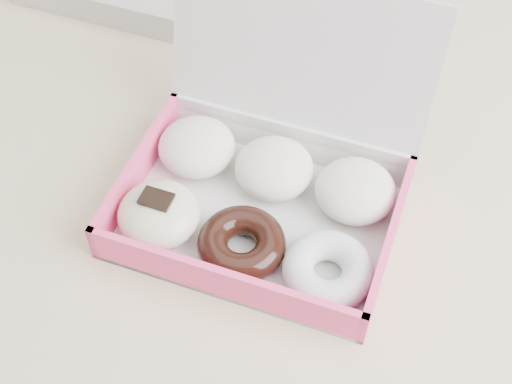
# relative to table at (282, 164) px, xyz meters

# --- Properties ---
(ground) EXTENTS (4.00, 4.00, 0.00)m
(ground) POSITION_rel_table_xyz_m (0.00, 0.00, -0.67)
(ground) COLOR black
(ground) RESTS_ON ground
(table) EXTENTS (1.20, 0.80, 0.75)m
(table) POSITION_rel_table_xyz_m (0.00, 0.00, 0.00)
(table) COLOR #D3BA8B
(table) RESTS_ON ground
(donut_box) EXTENTS (0.32, 0.29, 0.21)m
(donut_box) POSITION_rel_table_xyz_m (0.00, -0.13, 0.11)
(donut_box) COLOR silver
(donut_box) RESTS_ON table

